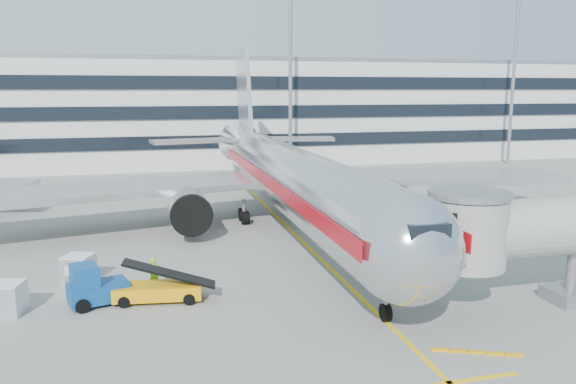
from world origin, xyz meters
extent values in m
plane|color=gray|center=(0.00, 0.00, 0.00)|extent=(180.00, 180.00, 0.00)
cube|color=yellow|center=(0.00, 10.00, 0.01)|extent=(0.25, 70.00, 0.01)
cube|color=yellow|center=(0.00, -14.00, 0.01)|extent=(6.00, 0.25, 0.01)
cylinder|color=silver|center=(0.00, 8.00, 4.20)|extent=(5.00, 36.00, 5.00)
sphere|color=silver|center=(0.00, -10.00, 4.20)|extent=(5.00, 5.00, 5.00)
cone|color=silver|center=(0.00, 31.00, 4.80)|extent=(5.00, 10.00, 5.00)
cube|color=black|center=(0.00, -11.50, 5.33)|extent=(1.80, 1.20, 0.90)
cube|color=#B7B7BC|center=(13.00, 13.50, 3.40)|extent=(24.95, 12.07, 0.50)
cube|color=#B7B7BC|center=(-13.00, 13.50, 3.40)|extent=(24.95, 12.07, 0.50)
cylinder|color=#99999E|center=(8.00, 10.00, 2.20)|extent=(3.00, 4.20, 3.00)
cylinder|color=#99999E|center=(-8.00, 10.00, 2.20)|extent=(3.00, 4.20, 3.00)
cylinder|color=black|center=(8.00, 8.00, 2.20)|extent=(3.10, 0.50, 3.10)
cylinder|color=black|center=(-8.00, 8.00, 2.20)|extent=(3.10, 0.50, 3.10)
cube|color=#B7B7BC|center=(0.00, 31.50, 9.20)|extent=(0.45, 9.39, 13.72)
cube|color=#B7B7BC|center=(5.50, 32.00, 5.40)|extent=(10.41, 4.94, 0.35)
cube|color=#B7B7BC|center=(-5.50, 32.00, 5.40)|extent=(10.41, 4.94, 0.35)
cylinder|color=gray|center=(0.00, -8.00, 0.90)|extent=(0.24, 0.24, 1.80)
cylinder|color=black|center=(0.00, -8.00, 0.45)|extent=(0.35, 0.90, 0.90)
cylinder|color=gray|center=(3.20, 14.00, 1.00)|extent=(0.30, 0.30, 2.00)
cylinder|color=gray|center=(-3.20, 14.00, 1.00)|extent=(0.30, 0.30, 2.00)
cube|color=red|center=(2.52, 8.00, 4.50)|extent=(0.06, 38.00, 0.90)
cube|color=red|center=(-2.52, 8.00, 4.50)|extent=(0.06, 38.00, 0.90)
cylinder|color=#A8A8A3|center=(10.50, -8.00, 4.20)|extent=(13.00, 3.00, 3.00)
cylinder|color=#A8A8A3|center=(4.20, -8.00, 4.20)|extent=(3.80, 3.80, 3.40)
cylinder|color=gray|center=(4.20, -8.00, 6.10)|extent=(4.00, 4.00, 0.30)
cube|color=black|center=(2.90, -8.00, 4.20)|extent=(1.40, 2.60, 2.60)
cylinder|color=gray|center=(10.50, -8.00, 1.60)|extent=(0.56, 0.56, 3.20)
cube|color=gray|center=(10.50, -8.00, 0.35)|extent=(2.20, 2.20, 0.70)
cylinder|color=black|center=(9.60, -8.00, 0.35)|extent=(0.35, 0.70, 0.70)
cube|color=silver|center=(0.00, 58.00, 7.50)|extent=(150.00, 24.00, 15.00)
cube|color=black|center=(0.00, 45.90, 4.00)|extent=(150.00, 0.30, 1.80)
cube|color=black|center=(0.00, 45.90, 8.00)|extent=(150.00, 0.30, 1.80)
cube|color=black|center=(0.00, 45.90, 12.00)|extent=(150.00, 0.30, 1.80)
cube|color=gray|center=(0.00, 58.00, 15.30)|extent=(150.00, 24.00, 0.60)
cylinder|color=gray|center=(8.00, 42.00, 12.50)|extent=(0.50, 0.50, 25.00)
cylinder|color=gray|center=(42.00, 42.00, 12.50)|extent=(0.50, 0.50, 25.00)
cube|color=orange|center=(-10.63, -2.58, 0.57)|extent=(4.74, 2.23, 0.73)
cube|color=black|center=(-10.63, -2.58, 1.50)|extent=(4.90, 1.75, 1.59)
cylinder|color=black|center=(-12.19, -1.65, 0.31)|extent=(0.65, 0.37, 0.62)
cylinder|color=black|center=(-12.37, -3.09, 0.31)|extent=(0.65, 0.37, 0.62)
cylinder|color=black|center=(-8.90, -2.08, 0.31)|extent=(0.65, 0.37, 0.62)
cylinder|color=black|center=(-9.08, -3.51, 0.31)|extent=(0.65, 0.37, 0.62)
cube|color=navy|center=(-13.68, -2.29, 0.69)|extent=(3.31, 2.45, 0.95)
cube|color=navy|center=(-14.29, -2.46, 1.64)|extent=(1.66, 1.88, 1.16)
cube|color=black|center=(-14.29, -2.46, 2.01)|extent=(1.50, 1.64, 0.11)
cylinder|color=black|center=(-14.82, -1.79, 0.37)|extent=(0.80, 0.51, 0.74)
cylinder|color=black|center=(-14.38, -3.31, 0.37)|extent=(0.80, 0.51, 0.74)
cylinder|color=black|center=(-12.99, -1.26, 0.37)|extent=(0.80, 0.51, 0.74)
cylinder|color=black|center=(-12.55, -2.78, 0.37)|extent=(0.80, 0.51, 0.74)
cube|color=silver|center=(-17.99, -2.56, 0.79)|extent=(1.80, 1.80, 1.57)
cube|color=white|center=(-17.99, -2.56, 1.59)|extent=(1.80, 1.80, 0.06)
cube|color=silver|center=(-15.04, 1.51, 0.79)|extent=(2.02, 2.02, 1.59)
cube|color=white|center=(-15.04, 1.51, 1.61)|extent=(2.02, 2.02, 0.06)
cube|color=silver|center=(-14.74, -0.93, 0.76)|extent=(1.63, 1.63, 1.51)
cube|color=white|center=(-14.74, -0.93, 1.53)|extent=(1.63, 1.63, 0.06)
imported|color=#85FC1A|center=(-10.80, -0.58, 0.90)|extent=(0.78, 0.74, 1.80)
camera|label=1|loc=(-10.85, -31.75, 11.10)|focal=35.00mm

